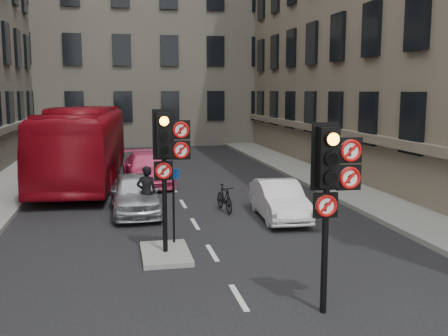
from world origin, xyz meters
name	(u,v)px	position (x,y,z in m)	size (l,w,h in m)	color
pavement_right	(353,189)	(7.20, 12.00, 0.08)	(3.00, 50.00, 0.16)	gray
centre_island	(166,254)	(-1.20, 5.00, 0.06)	(1.20, 2.00, 0.12)	gray
building_far	(142,20)	(0.00, 38.00, 10.00)	(30.00, 14.00, 20.00)	#6C675B
signal_near	(331,177)	(1.49, 0.99, 2.58)	(0.91, 0.40, 3.58)	black
signal_far	(167,150)	(-1.11, 4.99, 2.70)	(0.91, 0.40, 3.58)	black
car_silver	(135,194)	(-1.77, 9.84, 0.68)	(1.62, 4.02, 1.37)	#ABACB2
car_white	(279,200)	(2.81, 8.21, 0.61)	(1.30, 3.72, 1.23)	silver
car_pink	(148,169)	(-1.02, 15.39, 0.69)	(1.93, 4.75, 1.38)	#E5437B
bus_red	(84,145)	(-3.80, 16.63, 1.70)	(2.86, 12.22, 3.40)	maroon
motorcycle	(224,198)	(1.26, 9.53, 0.47)	(0.44, 1.56, 0.94)	black
motorcyclist	(147,193)	(-1.44, 8.96, 0.88)	(0.64, 0.42, 1.75)	black
info_sign	(173,195)	(-0.90, 5.73, 1.41)	(0.34, 0.13, 1.99)	black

